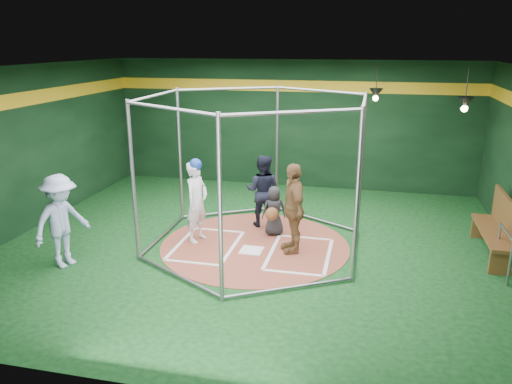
% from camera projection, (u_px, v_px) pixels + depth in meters
% --- Properties ---
extents(room_shell, '(10.10, 9.10, 3.53)m').
position_uv_depth(room_shell, '(255.00, 161.00, 9.59)').
color(room_shell, '#0B3311').
rests_on(room_shell, ground).
extents(clay_disc, '(3.80, 3.80, 0.01)m').
position_uv_depth(clay_disc, '(255.00, 245.00, 10.09)').
color(clay_disc, brown).
rests_on(clay_disc, ground).
extents(home_plate, '(0.43, 0.43, 0.01)m').
position_uv_depth(home_plate, '(251.00, 250.00, 9.81)').
color(home_plate, white).
rests_on(home_plate, clay_disc).
extents(batter_box_left, '(1.17, 1.77, 0.01)m').
position_uv_depth(batter_box_left, '(206.00, 245.00, 10.06)').
color(batter_box_left, white).
rests_on(batter_box_left, clay_disc).
extents(batter_box_right, '(1.17, 1.77, 0.01)m').
position_uv_depth(batter_box_right, '(300.00, 254.00, 9.65)').
color(batter_box_right, white).
rests_on(batter_box_right, clay_disc).
extents(batting_cage, '(4.05, 4.67, 3.00)m').
position_uv_depth(batting_cage, '(255.00, 174.00, 9.66)').
color(batting_cage, gray).
rests_on(batting_cage, ground).
extents(pendant_lamp_near, '(0.34, 0.34, 0.90)m').
position_uv_depth(pendant_lamp_near, '(376.00, 93.00, 12.18)').
color(pendant_lamp_near, black).
rests_on(pendant_lamp_near, room_shell).
extents(pendant_lamp_far, '(0.34, 0.34, 0.90)m').
position_uv_depth(pendant_lamp_far, '(465.00, 103.00, 10.30)').
color(pendant_lamp_far, black).
rests_on(pendant_lamp_far, room_shell).
extents(batter_figure, '(0.54, 0.69, 1.73)m').
position_uv_depth(batter_figure, '(197.00, 200.00, 10.09)').
color(batter_figure, silver).
rests_on(batter_figure, clay_disc).
extents(visitor_leopard, '(0.80, 1.12, 1.76)m').
position_uv_depth(visitor_leopard, '(293.00, 208.00, 9.57)').
color(visitor_leopard, '#A17645').
rests_on(visitor_leopard, clay_disc).
extents(catcher_figure, '(0.60, 0.64, 1.06)m').
position_uv_depth(catcher_figure, '(274.00, 211.00, 10.47)').
color(catcher_figure, black).
rests_on(catcher_figure, clay_disc).
extents(umpire, '(0.81, 0.64, 1.60)m').
position_uv_depth(umpire, '(263.00, 191.00, 10.94)').
color(umpire, black).
rests_on(umpire, clay_disc).
extents(bystander_blue, '(0.99, 1.27, 1.73)m').
position_uv_depth(bystander_blue, '(61.00, 221.00, 8.96)').
color(bystander_blue, '#A8B7DE').
rests_on(bystander_blue, ground).
extents(dugout_bench, '(0.46, 1.98, 1.16)m').
position_uv_depth(dugout_bench, '(499.00, 227.00, 9.46)').
color(dugout_bench, brown).
rests_on(dugout_bench, ground).
extents(steel_railing, '(0.05, 0.95, 0.81)m').
position_uv_depth(steel_railing, '(505.00, 246.00, 8.70)').
color(steel_railing, gray).
rests_on(steel_railing, ground).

